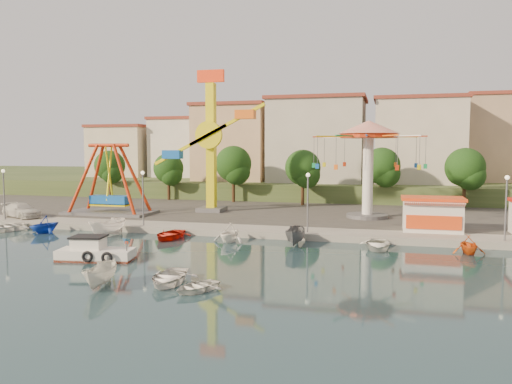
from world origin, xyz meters
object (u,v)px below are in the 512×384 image
(pirate_ship_ride, at_px, (109,181))
(cabin_motorboat, at_px, (94,253))
(kamikaze_tower, at_px, (214,146))
(wave_swinger, at_px, (368,147))
(rowboat_a, at_px, (169,277))
(van, at_px, (22,210))
(skiff, at_px, (101,276))

(pirate_ship_ride, bearing_deg, cabin_motorboat, -61.85)
(kamikaze_tower, distance_m, wave_swinger, 17.57)
(kamikaze_tower, height_order, wave_swinger, kamikaze_tower)
(wave_swinger, bearing_deg, rowboat_a, -110.43)
(cabin_motorboat, relative_size, van, 1.07)
(pirate_ship_ride, height_order, rowboat_a, pirate_ship_ride)
(pirate_ship_ride, xyz_separation_m, kamikaze_tower, (10.97, 4.71, 3.93))
(wave_swinger, distance_m, rowboat_a, 30.68)
(pirate_ship_ride, height_order, van, pirate_ship_ride)
(wave_swinger, bearing_deg, kamikaze_tower, 177.83)
(kamikaze_tower, relative_size, rowboat_a, 4.16)
(cabin_motorboat, height_order, skiff, cabin_motorboat)
(cabin_motorboat, height_order, rowboat_a, cabin_motorboat)
(kamikaze_tower, bearing_deg, pirate_ship_ride, -156.78)
(wave_swinger, bearing_deg, cabin_motorboat, -128.10)
(kamikaze_tower, distance_m, skiff, 31.30)
(kamikaze_tower, height_order, van, kamikaze_tower)
(van, bearing_deg, rowboat_a, -104.81)
(rowboat_a, height_order, van, van)
(skiff, relative_size, van, 0.67)
(wave_swinger, height_order, van, wave_swinger)
(rowboat_a, bearing_deg, van, 139.29)
(pirate_ship_ride, distance_m, cabin_motorboat, 22.14)
(wave_swinger, bearing_deg, van, -165.72)
(rowboat_a, bearing_deg, pirate_ship_ride, 122.51)
(cabin_motorboat, distance_m, skiff, 7.60)
(cabin_motorboat, bearing_deg, pirate_ship_ride, 108.28)
(wave_swinger, height_order, cabin_motorboat, wave_swinger)
(wave_swinger, relative_size, skiff, 3.28)
(skiff, xyz_separation_m, van, (-22.29, 20.26, 0.68))
(rowboat_a, distance_m, skiff, 3.87)
(van, bearing_deg, wave_swinger, -54.70)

